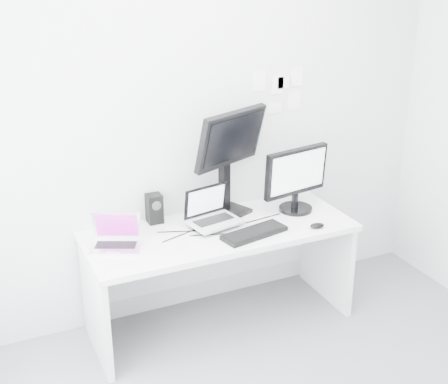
% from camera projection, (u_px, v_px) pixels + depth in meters
% --- Properties ---
extents(back_wall, '(3.60, 0.00, 3.60)m').
position_uv_depth(back_wall, '(199.00, 126.00, 4.13)').
color(back_wall, silver).
rests_on(back_wall, ground).
extents(desk, '(1.80, 0.70, 0.73)m').
position_uv_depth(desk, '(220.00, 277.00, 4.20)').
color(desk, white).
rests_on(desk, ground).
extents(macbook, '(0.37, 0.34, 0.23)m').
position_uv_depth(macbook, '(114.00, 232.00, 3.75)').
color(macbook, silver).
rests_on(macbook, desk).
extents(speaker, '(0.12, 0.12, 0.20)m').
position_uv_depth(speaker, '(154.00, 209.00, 4.13)').
color(speaker, black).
rests_on(speaker, desk).
extents(dell_laptop, '(0.37, 0.32, 0.28)m').
position_uv_depth(dell_laptop, '(215.00, 208.00, 4.04)').
color(dell_laptop, silver).
rests_on(dell_laptop, desk).
extents(rear_monitor, '(0.61, 0.42, 0.78)m').
position_uv_depth(rear_monitor, '(228.00, 162.00, 4.14)').
color(rear_monitor, black).
rests_on(rear_monitor, desk).
extents(samsung_monitor, '(0.55, 0.33, 0.48)m').
position_uv_depth(samsung_monitor, '(297.00, 179.00, 4.27)').
color(samsung_monitor, black).
rests_on(samsung_monitor, desk).
extents(keyboard, '(0.47, 0.25, 0.03)m').
position_uv_depth(keyboard, '(254.00, 233.00, 3.97)').
color(keyboard, black).
rests_on(keyboard, desk).
extents(mouse, '(0.11, 0.07, 0.03)m').
position_uv_depth(mouse, '(317.00, 226.00, 4.07)').
color(mouse, black).
rests_on(mouse, desk).
extents(wall_note_0, '(0.10, 0.00, 0.14)m').
position_uv_depth(wall_note_0, '(259.00, 81.00, 4.20)').
color(wall_note_0, white).
rests_on(wall_note_0, back_wall).
extents(wall_note_1, '(0.09, 0.00, 0.13)m').
position_uv_depth(wall_note_1, '(278.00, 85.00, 4.27)').
color(wall_note_1, white).
rests_on(wall_note_1, back_wall).
extents(wall_note_2, '(0.10, 0.00, 0.14)m').
position_uv_depth(wall_note_2, '(297.00, 76.00, 4.31)').
color(wall_note_2, white).
rests_on(wall_note_2, back_wall).
extents(wall_note_3, '(0.11, 0.00, 0.08)m').
position_uv_depth(wall_note_3, '(275.00, 108.00, 4.32)').
color(wall_note_3, white).
rests_on(wall_note_3, back_wall).
extents(wall_note_4, '(0.10, 0.00, 0.08)m').
position_uv_depth(wall_note_4, '(284.00, 82.00, 4.28)').
color(wall_note_4, white).
rests_on(wall_note_4, back_wall).
extents(wall_note_5, '(0.10, 0.00, 0.13)m').
position_uv_depth(wall_note_5, '(294.00, 101.00, 4.37)').
color(wall_note_5, white).
rests_on(wall_note_5, back_wall).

